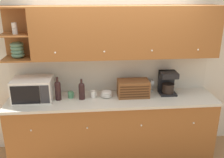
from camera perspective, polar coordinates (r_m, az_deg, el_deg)
ground_plane at (r=4.44m, az=-0.25°, el=-14.10°), size 24.00×24.00×0.00m
wall_back at (r=3.90m, az=-0.32°, el=2.27°), size 5.45×0.06×2.60m
counter_unit at (r=3.92m, az=0.12°, el=-10.78°), size 3.07×0.65×0.96m
backsplash_panel at (r=3.87m, az=-0.27°, el=1.46°), size 3.05×0.01×0.59m
upper_cabinets at (r=3.57m, az=2.52°, el=10.63°), size 3.05×0.39×0.72m
microwave at (r=3.74m, az=-17.61°, el=-2.29°), size 0.55×0.41×0.33m
second_wine_bottle at (r=3.67m, az=-12.28°, el=-2.36°), size 0.09×0.09×0.35m
mug_blue_second at (r=3.74m, az=-9.40°, el=-3.55°), size 0.09×0.08×0.10m
wine_bottle at (r=3.64m, az=-6.94°, el=-2.53°), size 0.09×0.09×0.31m
mug at (r=3.71m, az=-4.30°, el=-3.45°), size 0.09×0.08×0.11m
bowl_stack_on_counter at (r=3.73m, az=-1.27°, el=-3.40°), size 0.19×0.19×0.09m
bread_box at (r=3.74m, az=4.85°, el=-2.14°), size 0.46×0.28×0.24m
wine_glass at (r=3.94m, az=9.17°, el=-1.00°), size 0.06×0.06×0.19m
coffee_maker at (r=3.89m, az=12.58°, el=-0.80°), size 0.25×0.24×0.35m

